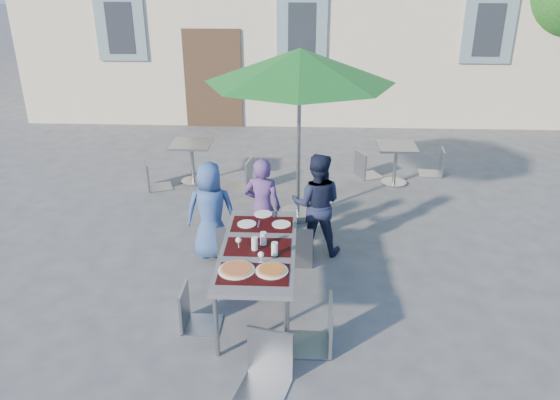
{
  "coord_description": "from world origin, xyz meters",
  "views": [
    {
      "loc": [
        0.1,
        -4.87,
        3.58
      ],
      "look_at": [
        -0.18,
        1.17,
        0.91
      ],
      "focal_mm": 35.0,
      "sensor_mm": 36.0,
      "label": 1
    }
  ],
  "objects_px": {
    "pizza_near_left": "(237,269)",
    "chair_1": "(263,228)",
    "child_2": "(317,204)",
    "cafe_table_0": "(192,156)",
    "chair_4": "(321,297)",
    "bg_chair_l_0": "(152,159)",
    "chair_3": "(191,285)",
    "patio_umbrella": "(300,67)",
    "bg_chair_r_1": "(438,147)",
    "bg_chair_l_1": "(366,149)",
    "chair_2": "(295,220)",
    "child_0": "(211,211)",
    "chair_0": "(234,220)",
    "cafe_table_1": "(396,159)",
    "dining_table": "(258,252)",
    "pizza_near_right": "(272,270)",
    "child_1": "(262,207)",
    "bg_chair_r_0": "(243,156)",
    "chair_5": "(266,331)"
  },
  "relations": [
    {
      "from": "chair_2",
      "to": "bg_chair_r_1",
      "type": "xyz_separation_m",
      "value": [
        2.49,
        3.32,
        -0.09
      ]
    },
    {
      "from": "chair_3",
      "to": "chair_4",
      "type": "distance_m",
      "value": 1.36
    },
    {
      "from": "chair_1",
      "to": "bg_chair_r_1",
      "type": "relative_size",
      "value": 1.06
    },
    {
      "from": "bg_chair_r_1",
      "to": "chair_0",
      "type": "bearing_deg",
      "value": -135.31
    },
    {
      "from": "chair_0",
      "to": "chair_5",
      "type": "height_order",
      "value": "chair_5"
    },
    {
      "from": "bg_chair_r_1",
      "to": "pizza_near_right",
      "type": "bearing_deg",
      "value": -119.43
    },
    {
      "from": "child_0",
      "to": "child_1",
      "type": "bearing_deg",
      "value": -178.37
    },
    {
      "from": "pizza_near_left",
      "to": "pizza_near_right",
      "type": "xyz_separation_m",
      "value": [
        0.35,
        0.0,
        -0.0
      ]
    },
    {
      "from": "patio_umbrella",
      "to": "chair_1",
      "type": "bearing_deg",
      "value": -104.78
    },
    {
      "from": "chair_2",
      "to": "patio_umbrella",
      "type": "height_order",
      "value": "patio_umbrella"
    },
    {
      "from": "bg_chair_r_1",
      "to": "child_1",
      "type": "bearing_deg",
      "value": -133.73
    },
    {
      "from": "dining_table",
      "to": "bg_chair_r_1",
      "type": "xyz_separation_m",
      "value": [
        2.86,
        4.27,
        -0.17
      ]
    },
    {
      "from": "child_0",
      "to": "child_2",
      "type": "bearing_deg",
      "value": -179.51
    },
    {
      "from": "dining_table",
      "to": "child_2",
      "type": "relative_size",
      "value": 1.35
    },
    {
      "from": "chair_1",
      "to": "chair_5",
      "type": "bearing_deg",
      "value": -84.96
    },
    {
      "from": "bg_chair_l_0",
      "to": "cafe_table_0",
      "type": "bearing_deg",
      "value": 25.18
    },
    {
      "from": "chair_4",
      "to": "bg_chair_l_0",
      "type": "height_order",
      "value": "chair_4"
    },
    {
      "from": "chair_5",
      "to": "bg_chair_r_0",
      "type": "bearing_deg",
      "value": 98.82
    },
    {
      "from": "chair_3",
      "to": "patio_umbrella",
      "type": "height_order",
      "value": "patio_umbrella"
    },
    {
      "from": "pizza_near_left",
      "to": "bg_chair_r_1",
      "type": "xyz_separation_m",
      "value": [
        3.04,
        4.76,
        -0.24
      ]
    },
    {
      "from": "pizza_near_left",
      "to": "cafe_table_1",
      "type": "bearing_deg",
      "value": 62.51
    },
    {
      "from": "pizza_near_left",
      "to": "chair_1",
      "type": "bearing_deg",
      "value": 82.96
    },
    {
      "from": "pizza_near_left",
      "to": "chair_4",
      "type": "bearing_deg",
      "value": -12.03
    },
    {
      "from": "chair_4",
      "to": "bg_chair_r_1",
      "type": "height_order",
      "value": "chair_4"
    },
    {
      "from": "chair_2",
      "to": "chair_5",
      "type": "bearing_deg",
      "value": -95.35
    },
    {
      "from": "chair_1",
      "to": "bg_chair_r_1",
      "type": "height_order",
      "value": "chair_1"
    },
    {
      "from": "chair_2",
      "to": "bg_chair_l_0",
      "type": "height_order",
      "value": "chair_2"
    },
    {
      "from": "pizza_near_right",
      "to": "child_2",
      "type": "relative_size",
      "value": 0.24
    },
    {
      "from": "chair_3",
      "to": "child_1",
      "type": "bearing_deg",
      "value": 69.18
    },
    {
      "from": "cafe_table_0",
      "to": "bg_chair_l_1",
      "type": "height_order",
      "value": "bg_chair_l_1"
    },
    {
      "from": "child_1",
      "to": "cafe_table_1",
      "type": "relative_size",
      "value": 1.9
    },
    {
      "from": "pizza_near_right",
      "to": "patio_umbrella",
      "type": "relative_size",
      "value": 0.12
    },
    {
      "from": "patio_umbrella",
      "to": "cafe_table_1",
      "type": "bearing_deg",
      "value": 40.52
    },
    {
      "from": "pizza_near_left",
      "to": "child_0",
      "type": "relative_size",
      "value": 0.29
    },
    {
      "from": "child_0",
      "to": "chair_3",
      "type": "bearing_deg",
      "value": 83.98
    },
    {
      "from": "chair_0",
      "to": "chair_4",
      "type": "bearing_deg",
      "value": -58.1
    },
    {
      "from": "child_2",
      "to": "cafe_table_0",
      "type": "bearing_deg",
      "value": -42.65
    },
    {
      "from": "chair_0",
      "to": "cafe_table_1",
      "type": "distance_m",
      "value": 3.67
    },
    {
      "from": "chair_4",
      "to": "bg_chair_l_0",
      "type": "bearing_deg",
      "value": 124.1
    },
    {
      "from": "child_2",
      "to": "chair_0",
      "type": "xyz_separation_m",
      "value": [
        -1.05,
        -0.27,
        -0.12
      ]
    },
    {
      "from": "pizza_near_left",
      "to": "child_2",
      "type": "xyz_separation_m",
      "value": [
        0.82,
        1.8,
        -0.08
      ]
    },
    {
      "from": "chair_1",
      "to": "chair_4",
      "type": "bearing_deg",
      "value": -65.86
    },
    {
      "from": "child_0",
      "to": "bg_chair_r_0",
      "type": "relative_size",
      "value": 1.3
    },
    {
      "from": "dining_table",
      "to": "bg_chair_l_1",
      "type": "bearing_deg",
      "value": 69.06
    },
    {
      "from": "patio_umbrella",
      "to": "cafe_table_0",
      "type": "xyz_separation_m",
      "value": [
        -1.85,
        1.31,
        -1.77
      ]
    },
    {
      "from": "chair_3",
      "to": "bg_chair_l_1",
      "type": "xyz_separation_m",
      "value": [
        2.23,
        4.48,
        0.01
      ]
    },
    {
      "from": "chair_1",
      "to": "cafe_table_0",
      "type": "xyz_separation_m",
      "value": [
        -1.44,
        2.84,
        -0.08
      ]
    },
    {
      "from": "child_1",
      "to": "chair_2",
      "type": "distance_m",
      "value": 0.5
    },
    {
      "from": "bg_chair_r_1",
      "to": "chair_2",
      "type": "bearing_deg",
      "value": -126.92
    },
    {
      "from": "patio_umbrella",
      "to": "bg_chair_l_1",
      "type": "xyz_separation_m",
      "value": [
        1.17,
        1.73,
        -1.73
      ]
    }
  ]
}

